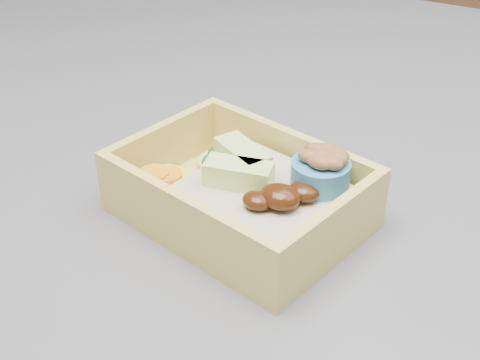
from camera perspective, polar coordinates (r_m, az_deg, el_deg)
The scene contains 1 object.
bento_box at distance 0.46m, azimuth 0.67°, elevation -1.25°, with size 0.18×0.15×0.06m.
Camera 1 is at (0.20, -0.56, 1.20)m, focal length 50.00 mm.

